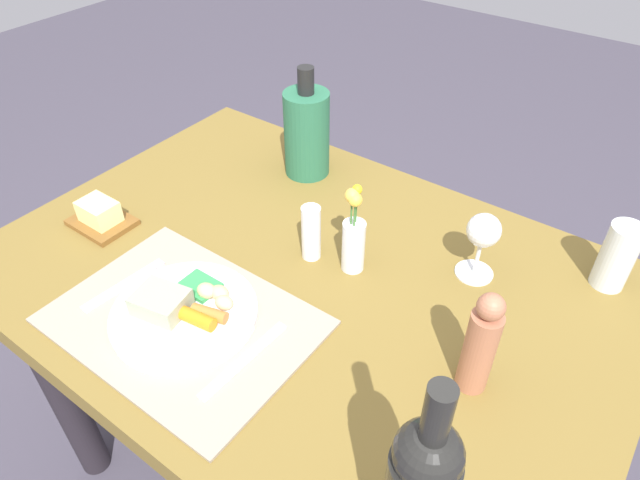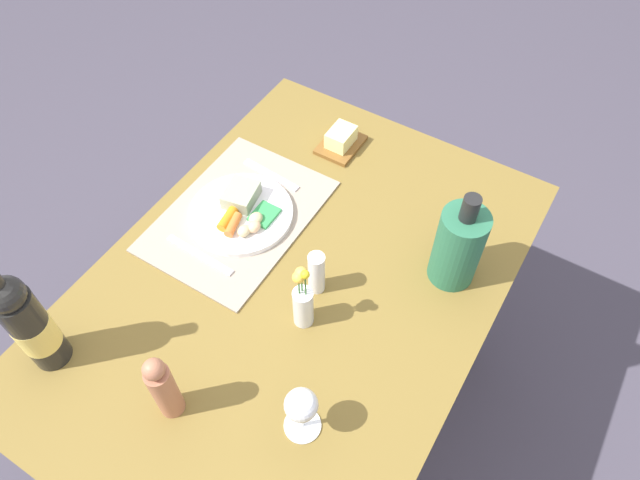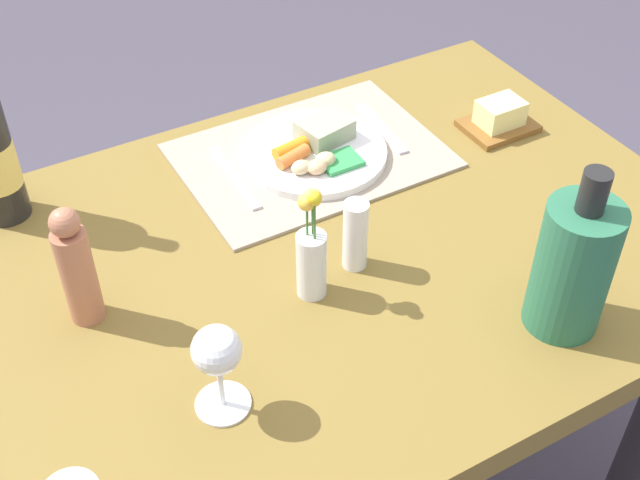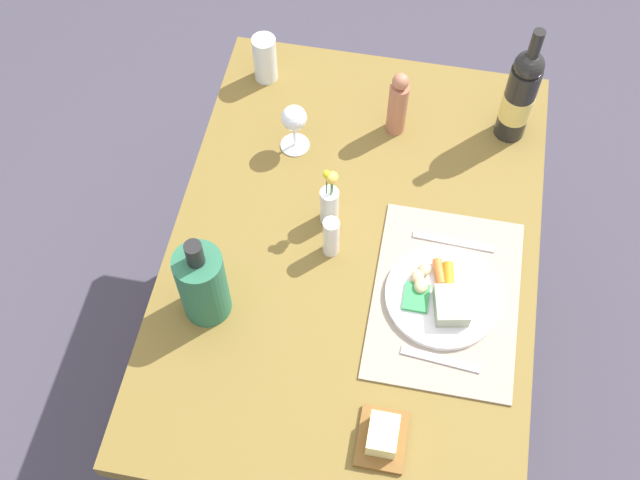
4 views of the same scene
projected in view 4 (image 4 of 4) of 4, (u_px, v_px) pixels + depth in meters
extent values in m
plane|color=#423D4A|center=(345.00, 371.00, 2.55)|extent=(8.00, 8.00, 0.00)
cube|color=brown|center=(353.00, 252.00, 1.91)|extent=(1.23, 0.86, 0.05)
cylinder|color=black|center=(482.00, 192.00, 2.47)|extent=(0.08, 0.08, 0.73)
cylinder|color=black|center=(272.00, 159.00, 2.54)|extent=(0.08, 0.08, 0.73)
cube|color=gray|center=(446.00, 298.00, 1.81)|extent=(0.46, 0.33, 0.01)
cylinder|color=white|center=(443.00, 296.00, 1.80)|extent=(0.26, 0.26, 0.01)
cube|color=#96A082|center=(451.00, 305.00, 1.76)|extent=(0.10, 0.09, 0.04)
cylinder|color=orange|center=(449.00, 278.00, 1.81)|extent=(0.08, 0.04, 0.03)
cylinder|color=orange|center=(439.00, 272.00, 1.82)|extent=(0.07, 0.04, 0.02)
ellipsoid|color=#C4BD84|center=(421.00, 286.00, 1.80)|extent=(0.04, 0.03, 0.03)
ellipsoid|color=#D9AC7D|center=(417.00, 277.00, 1.81)|extent=(0.04, 0.03, 0.02)
ellipsoid|color=#CCB783|center=(424.00, 269.00, 1.82)|extent=(0.04, 0.03, 0.02)
cube|color=green|center=(416.00, 297.00, 1.79)|extent=(0.07, 0.06, 0.01)
cube|color=silver|center=(441.00, 359.00, 1.73)|extent=(0.03, 0.17, 0.00)
cube|color=silver|center=(454.00, 242.00, 1.89)|extent=(0.02, 0.19, 0.00)
cylinder|color=#AC6A4C|center=(397.00, 108.00, 2.01)|extent=(0.05, 0.05, 0.16)
sphere|color=#AC6A4C|center=(401.00, 82.00, 1.92)|extent=(0.04, 0.04, 0.04)
cylinder|color=white|center=(331.00, 237.00, 1.83)|extent=(0.04, 0.04, 0.12)
cylinder|color=#286646|center=(203.00, 285.00, 1.72)|extent=(0.11, 0.11, 0.20)
cylinder|color=black|center=(194.00, 254.00, 1.61)|extent=(0.04, 0.04, 0.06)
cylinder|color=silver|center=(265.00, 59.00, 2.11)|extent=(0.06, 0.06, 0.14)
cylinder|color=silver|center=(265.00, 66.00, 2.13)|extent=(0.06, 0.06, 0.07)
cylinder|color=white|center=(295.00, 145.00, 2.04)|extent=(0.07, 0.07, 0.00)
cylinder|color=white|center=(295.00, 135.00, 2.01)|extent=(0.01, 0.01, 0.08)
sphere|color=white|center=(294.00, 118.00, 1.95)|extent=(0.06, 0.06, 0.06)
cylinder|color=black|center=(518.00, 103.00, 1.97)|extent=(0.08, 0.08, 0.22)
sphere|color=black|center=(529.00, 65.00, 1.86)|extent=(0.07, 0.07, 0.07)
cylinder|color=black|center=(535.00, 48.00, 1.81)|extent=(0.03, 0.03, 0.10)
cylinder|color=#EACD61|center=(517.00, 106.00, 1.98)|extent=(0.08, 0.08, 0.08)
cylinder|color=silver|center=(329.00, 206.00, 1.88)|extent=(0.04, 0.04, 0.11)
cylinder|color=#3F7233|center=(332.00, 198.00, 1.86)|extent=(0.00, 0.00, 0.17)
sphere|color=yellow|center=(333.00, 177.00, 1.79)|extent=(0.03, 0.03, 0.03)
cylinder|color=#3F7233|center=(326.00, 197.00, 1.85)|extent=(0.00, 0.00, 0.18)
sphere|color=yellow|center=(327.00, 174.00, 1.77)|extent=(0.02, 0.02, 0.02)
cylinder|color=#3F7233|center=(331.00, 200.00, 1.85)|extent=(0.00, 0.00, 0.17)
sphere|color=#F8C449|center=(331.00, 178.00, 1.78)|extent=(0.03, 0.03, 0.03)
cube|color=brown|center=(382.00, 439.00, 1.64)|extent=(0.13, 0.10, 0.01)
cube|color=#F3EC96|center=(383.00, 435.00, 1.62)|extent=(0.08, 0.06, 0.05)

